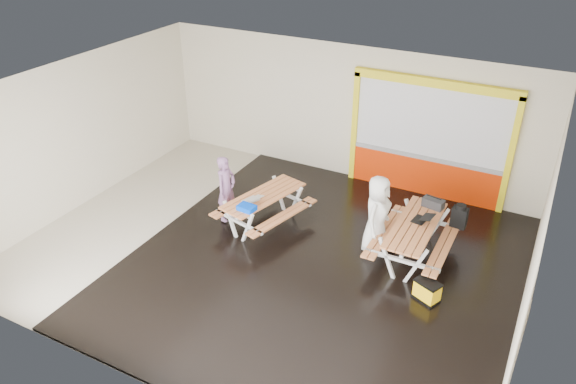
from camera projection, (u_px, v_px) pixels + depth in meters
The scene contains 14 objects.
room at pixel (267, 179), 10.91m from camera, with size 10.02×8.02×3.52m.
deck at pixel (322, 267), 11.25m from camera, with size 7.50×7.98×0.05m, color black.
kiosk at pixel (428, 142), 13.20m from camera, with size 3.88×0.16×3.00m.
picnic_table_left at pixel (264, 202), 12.31m from camera, with size 1.86×2.34×0.82m.
picnic_table_right at pixel (415, 232), 11.19m from camera, with size 1.50×2.19×0.88m.
person_left at pixel (226, 189), 12.40m from camera, with size 0.56×0.37×1.54m, color slate.
person_right at pixel (377, 215), 11.32m from camera, with size 0.84×0.55×1.72m, color white.
laptop_left at pixel (252, 199), 11.94m from camera, with size 0.48×0.45×0.16m.
laptop_right at pixel (422, 219), 11.16m from camera, with size 0.45×0.41×0.17m.
blue_pouch at pixel (247, 208), 11.63m from camera, with size 0.37×0.26×0.11m, color #003CD7.
toolbox at pixel (433, 203), 11.61m from camera, with size 0.48×0.30×0.26m.
backpack at pixel (459, 216), 11.50m from camera, with size 0.33×0.23×0.53m.
dark_case at pixel (376, 243), 11.81m from camera, with size 0.40×0.30×0.15m, color black.
fluke_bag at pixel (427, 291), 10.24m from camera, with size 0.55×0.47×0.41m.
Camera 1 is at (4.84, -8.35, 6.86)m, focal length 34.50 mm.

